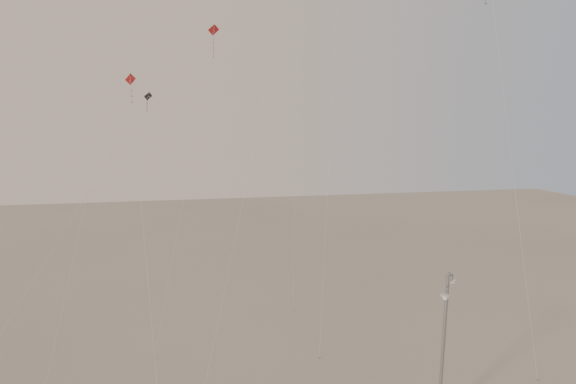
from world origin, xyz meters
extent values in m
cylinder|color=gray|center=(6.76, 0.50, 4.15)|extent=(0.32, 0.18, 8.30)
cylinder|color=gray|center=(6.89, 0.50, 8.35)|extent=(0.14, 0.14, 0.18)
cylinder|color=gray|center=(7.09, 0.66, 8.20)|extent=(0.43, 0.37, 0.07)
cylinder|color=gray|center=(7.28, 0.82, 8.05)|extent=(0.06, 0.06, 0.30)
ellipsoid|color=beige|center=(7.28, 0.82, 7.90)|extent=(0.52, 0.52, 0.18)
cylinder|color=gray|center=(6.68, 0.29, 7.75)|extent=(0.48, 0.47, 0.07)
cylinder|color=gray|center=(6.47, 0.08, 7.55)|extent=(0.06, 0.06, 0.40)
ellipsoid|color=beige|center=(6.47, 0.08, 7.35)|extent=(0.52, 0.52, 0.18)
cylinder|color=beige|center=(-11.66, 10.36, 15.99)|extent=(7.04, 7.88, 31.88)
cylinder|color=beige|center=(-2.92, 5.02, 14.14)|extent=(6.33, 1.18, 28.18)
cylinder|color=beige|center=(4.73, 14.50, 19.86)|extent=(5.34, 12.51, 39.63)
cylinder|color=gray|center=(2.07, 8.25, 0.05)|extent=(0.06, 0.06, 0.10)
cube|color=maroon|center=(-9.75, 9.63, 18.87)|extent=(0.68, 0.27, 0.70)
cylinder|color=maroon|center=(-9.75, 9.78, 18.00)|extent=(0.03, 0.18, 1.12)
cylinder|color=beige|center=(-8.78, 4.55, 9.46)|extent=(1.97, 10.16, 18.82)
cylinder|color=beige|center=(13.81, 4.90, 12.67)|extent=(2.20, 4.30, 25.24)
cylinder|color=gray|center=(14.90, 2.76, 0.05)|extent=(0.06, 0.06, 0.10)
cylinder|color=beige|center=(2.46, 17.30, 16.56)|extent=(0.92, 1.38, 33.01)
cylinder|color=gray|center=(2.01, 16.61, 0.05)|extent=(0.06, 0.06, 0.10)
cube|color=black|center=(-9.15, 13.87, 18.13)|extent=(0.55, 0.36, 0.61)
cylinder|color=black|center=(-9.27, 13.96, 17.44)|extent=(0.13, 0.10, 0.84)
cylinder|color=beige|center=(-14.05, 6.79, 9.09)|extent=(9.81, 14.18, 18.09)
cube|color=maroon|center=(-4.07, 22.33, 24.55)|extent=(1.01, 0.47, 0.92)
cylinder|color=maroon|center=(-4.11, 22.47, 23.13)|extent=(0.11, 0.29, 1.96)
cylinder|color=beige|center=(-6.63, 16.38, 12.30)|extent=(5.13, 11.91, 24.51)
cylinder|color=gray|center=(-9.19, 10.43, 0.05)|extent=(0.06, 0.06, 0.10)
camera|label=1|loc=(-5.95, -19.96, 16.02)|focal=28.00mm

